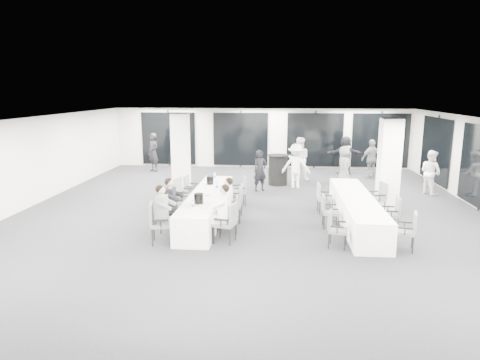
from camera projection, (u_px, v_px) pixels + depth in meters
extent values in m
cube|color=black|center=(250.00, 214.00, 12.78)|extent=(14.00, 16.00, 0.02)
cube|color=white|center=(250.00, 119.00, 12.20)|extent=(14.00, 16.00, 0.02)
cube|color=beige|center=(22.00, 164.00, 13.12)|extent=(0.02, 16.00, 2.80)
cube|color=beige|center=(262.00, 138.00, 20.30)|extent=(14.00, 0.02, 2.80)
cube|color=beige|center=(200.00, 297.00, 4.68)|extent=(14.00, 0.02, 2.80)
cube|color=black|center=(262.00, 139.00, 20.24)|extent=(13.60, 0.06, 2.50)
cube|color=white|center=(181.00, 151.00, 15.86)|extent=(0.60, 0.60, 2.80)
cube|color=white|center=(389.00, 164.00, 13.09)|extent=(0.60, 0.60, 2.80)
cube|color=white|center=(207.00, 206.00, 12.27)|extent=(0.90, 5.00, 0.75)
cube|color=white|center=(356.00, 210.00, 11.84)|extent=(0.90, 5.00, 0.75)
cylinder|color=black|center=(278.00, 170.00, 16.66)|extent=(0.74, 0.74, 1.16)
cylinder|color=black|center=(278.00, 155.00, 16.54)|extent=(0.85, 0.85, 0.02)
cube|color=#585B61|center=(162.00, 224.00, 10.26)|extent=(0.57, 0.59, 0.08)
cube|color=#585B61|center=(151.00, 213.00, 10.18)|extent=(0.16, 0.49, 0.48)
cylinder|color=black|center=(154.00, 232.00, 10.49)|extent=(0.04, 0.04, 0.43)
cylinder|color=black|center=(152.00, 238.00, 10.08)|extent=(0.04, 0.04, 0.43)
cylinder|color=black|center=(171.00, 231.00, 10.54)|extent=(0.04, 0.04, 0.43)
cylinder|color=black|center=(170.00, 237.00, 10.13)|extent=(0.04, 0.04, 0.43)
cube|color=black|center=(162.00, 214.00, 10.48)|extent=(0.36, 0.11, 0.04)
cube|color=black|center=(161.00, 220.00, 9.96)|extent=(0.36, 0.11, 0.04)
cube|color=#585B61|center=(170.00, 216.00, 11.06)|extent=(0.49, 0.51, 0.08)
cube|color=#585B61|center=(162.00, 206.00, 11.06)|extent=(0.11, 0.44, 0.43)
cylinder|color=black|center=(167.00, 222.00, 11.33)|extent=(0.03, 0.03, 0.39)
cylinder|color=black|center=(161.00, 227.00, 10.97)|extent=(0.03, 0.03, 0.39)
cylinder|color=black|center=(180.00, 223.00, 11.25)|extent=(0.03, 0.03, 0.39)
cylinder|color=black|center=(175.00, 228.00, 10.89)|extent=(0.03, 0.03, 0.39)
cube|color=black|center=(173.00, 208.00, 11.26)|extent=(0.32, 0.08, 0.04)
cube|color=black|center=(167.00, 213.00, 10.80)|extent=(0.32, 0.08, 0.04)
cube|color=#585B61|center=(179.00, 204.00, 12.04)|extent=(0.52, 0.54, 0.08)
cube|color=#585B61|center=(171.00, 194.00, 12.02)|extent=(0.09, 0.49, 0.49)
cylinder|color=black|center=(175.00, 211.00, 12.33)|extent=(0.04, 0.04, 0.43)
cylinder|color=black|center=(170.00, 215.00, 11.92)|extent=(0.04, 0.04, 0.43)
cylinder|color=black|center=(189.00, 211.00, 12.27)|extent=(0.04, 0.04, 0.43)
cylinder|color=black|center=(185.00, 216.00, 11.86)|extent=(0.04, 0.04, 0.43)
cube|color=black|center=(182.00, 196.00, 12.26)|extent=(0.36, 0.06, 0.04)
cube|color=black|center=(176.00, 200.00, 11.75)|extent=(0.36, 0.06, 0.04)
cube|color=#585B61|center=(186.00, 197.00, 12.85)|extent=(0.59, 0.60, 0.09)
cube|color=#585B61|center=(178.00, 187.00, 12.85)|extent=(0.15, 0.50, 0.50)
cylinder|color=black|center=(182.00, 203.00, 13.16)|extent=(0.04, 0.04, 0.45)
cylinder|color=black|center=(176.00, 207.00, 12.75)|extent=(0.04, 0.04, 0.45)
cylinder|color=black|center=(195.00, 204.00, 13.05)|extent=(0.04, 0.04, 0.45)
cylinder|color=black|center=(190.00, 208.00, 12.64)|extent=(0.04, 0.04, 0.45)
cube|color=black|center=(189.00, 189.00, 13.06)|extent=(0.37, 0.11, 0.04)
cube|color=black|center=(182.00, 193.00, 12.55)|extent=(0.37, 0.11, 0.04)
cube|color=#585B61|center=(193.00, 190.00, 13.94)|extent=(0.49, 0.50, 0.08)
cube|color=#585B61|center=(186.00, 182.00, 13.92)|extent=(0.10, 0.45, 0.44)
cylinder|color=black|center=(189.00, 196.00, 14.21)|extent=(0.03, 0.03, 0.39)
cylinder|color=black|center=(186.00, 198.00, 13.84)|extent=(0.03, 0.03, 0.39)
cylinder|color=black|center=(200.00, 196.00, 14.13)|extent=(0.03, 0.03, 0.39)
cylinder|color=black|center=(197.00, 199.00, 13.76)|extent=(0.03, 0.03, 0.39)
cube|color=black|center=(195.00, 184.00, 14.13)|extent=(0.33, 0.07, 0.04)
cube|color=black|center=(191.00, 187.00, 13.67)|extent=(0.33, 0.07, 0.04)
cube|color=#585B61|center=(225.00, 224.00, 10.33)|extent=(0.58, 0.59, 0.08)
cube|color=#585B61|center=(233.00, 214.00, 10.20)|extent=(0.17, 0.47, 0.47)
cylinder|color=black|center=(230.00, 237.00, 10.12)|extent=(0.04, 0.04, 0.42)
cylinder|color=black|center=(236.00, 232.00, 10.50)|extent=(0.04, 0.04, 0.42)
cylinder|color=black|center=(214.00, 235.00, 10.25)|extent=(0.04, 0.04, 0.42)
cylinder|color=black|center=(220.00, 230.00, 10.63)|extent=(0.04, 0.04, 0.42)
cube|color=black|center=(221.00, 220.00, 10.05)|extent=(0.35, 0.12, 0.04)
cube|color=black|center=(228.00, 214.00, 10.53)|extent=(0.35, 0.12, 0.04)
cube|color=#585B61|center=(229.00, 215.00, 11.11)|extent=(0.51, 0.53, 0.08)
cube|color=#585B61|center=(237.00, 205.00, 11.06)|extent=(0.11, 0.46, 0.46)
cylinder|color=black|center=(236.00, 226.00, 10.97)|extent=(0.04, 0.04, 0.41)
cylinder|color=black|center=(236.00, 221.00, 11.36)|extent=(0.04, 0.04, 0.41)
cylinder|color=black|center=(221.00, 226.00, 10.96)|extent=(0.04, 0.04, 0.41)
cylinder|color=black|center=(221.00, 222.00, 11.35)|extent=(0.04, 0.04, 0.41)
cube|color=black|center=(228.00, 211.00, 10.83)|extent=(0.34, 0.08, 0.04)
cube|color=black|center=(229.00, 206.00, 11.32)|extent=(0.34, 0.08, 0.04)
cube|color=#585B61|center=(232.00, 206.00, 11.92)|extent=(0.52, 0.54, 0.08)
cube|color=#585B61|center=(240.00, 196.00, 11.87)|extent=(0.11, 0.48, 0.48)
cylinder|color=black|center=(240.00, 217.00, 11.77)|extent=(0.04, 0.04, 0.43)
cylinder|color=black|center=(240.00, 212.00, 12.18)|extent=(0.04, 0.04, 0.43)
cylinder|color=black|center=(225.00, 217.00, 11.77)|extent=(0.04, 0.04, 0.43)
cylinder|color=black|center=(225.00, 212.00, 12.18)|extent=(0.04, 0.04, 0.43)
cube|color=black|center=(232.00, 202.00, 11.63)|extent=(0.35, 0.07, 0.04)
cube|color=black|center=(232.00, 197.00, 12.14)|extent=(0.35, 0.07, 0.04)
cube|color=#585B61|center=(235.00, 200.00, 12.69)|extent=(0.46, 0.48, 0.07)
cube|color=#585B61|center=(242.00, 192.00, 12.64)|extent=(0.09, 0.43, 0.43)
cylinder|color=black|center=(241.00, 210.00, 12.55)|extent=(0.03, 0.03, 0.38)
cylinder|color=black|center=(241.00, 206.00, 12.92)|extent=(0.03, 0.03, 0.38)
cylinder|color=black|center=(228.00, 209.00, 12.56)|extent=(0.03, 0.03, 0.38)
cylinder|color=black|center=(229.00, 206.00, 12.92)|extent=(0.03, 0.03, 0.38)
cube|color=black|center=(235.00, 197.00, 12.43)|extent=(0.32, 0.06, 0.04)
cube|color=black|center=(235.00, 193.00, 12.89)|extent=(0.32, 0.06, 0.04)
cube|color=#585B61|center=(238.00, 192.00, 13.72)|extent=(0.55, 0.56, 0.08)
cube|color=#585B61|center=(245.00, 183.00, 13.70)|extent=(0.17, 0.45, 0.45)
cylinder|color=black|center=(245.00, 200.00, 13.61)|extent=(0.03, 0.03, 0.40)
cylinder|color=black|center=(243.00, 197.00, 13.98)|extent=(0.03, 0.03, 0.40)
cylinder|color=black|center=(233.00, 201.00, 13.55)|extent=(0.03, 0.03, 0.40)
cylinder|color=black|center=(232.00, 198.00, 13.92)|extent=(0.03, 0.03, 0.40)
cube|color=black|center=(240.00, 188.00, 13.45)|extent=(0.33, 0.12, 0.04)
cube|color=black|center=(237.00, 185.00, 13.92)|extent=(0.33, 0.12, 0.04)
cube|color=#585B61|center=(338.00, 230.00, 10.00)|extent=(0.51, 0.52, 0.07)
cube|color=#585B61|center=(330.00, 220.00, 10.02)|extent=(0.15, 0.42, 0.42)
cylinder|color=black|center=(331.00, 236.00, 10.27)|extent=(0.03, 0.03, 0.37)
cylinder|color=black|center=(329.00, 241.00, 9.94)|extent=(0.03, 0.03, 0.37)
cylinder|color=black|center=(346.00, 238.00, 10.16)|extent=(0.03, 0.03, 0.37)
cylinder|color=black|center=(345.00, 243.00, 9.82)|extent=(0.03, 0.03, 0.37)
cube|color=black|center=(339.00, 221.00, 10.18)|extent=(0.31, 0.11, 0.04)
cube|color=black|center=(337.00, 227.00, 9.76)|extent=(0.31, 0.11, 0.04)
cube|color=#585B61|center=(331.00, 212.00, 11.43)|extent=(0.44, 0.46, 0.07)
cube|color=#585B61|center=(323.00, 203.00, 11.40)|extent=(0.06, 0.43, 0.43)
cylinder|color=black|center=(323.00, 218.00, 11.68)|extent=(0.03, 0.03, 0.38)
cylinder|color=black|center=(324.00, 222.00, 11.32)|extent=(0.03, 0.03, 0.38)
cylinder|color=black|center=(337.00, 219.00, 11.64)|extent=(0.03, 0.03, 0.38)
cylinder|color=black|center=(338.00, 223.00, 11.28)|extent=(0.03, 0.03, 0.38)
cube|color=black|center=(330.00, 204.00, 11.63)|extent=(0.32, 0.04, 0.04)
cube|color=black|center=(332.00, 209.00, 11.17)|extent=(0.32, 0.04, 0.04)
cube|color=#585B61|center=(325.00, 199.00, 12.85)|extent=(0.46, 0.48, 0.08)
cube|color=#585B61|center=(319.00, 191.00, 12.80)|extent=(0.08, 0.44, 0.44)
cylinder|color=black|center=(318.00, 205.00, 13.09)|extent=(0.03, 0.03, 0.39)
cylinder|color=black|center=(320.00, 208.00, 12.72)|extent=(0.03, 0.03, 0.39)
cylinder|color=black|center=(330.00, 205.00, 13.07)|extent=(0.03, 0.03, 0.39)
cylinder|color=black|center=(332.00, 208.00, 12.70)|extent=(0.03, 0.03, 0.39)
cube|color=black|center=(324.00, 192.00, 13.05)|extent=(0.32, 0.06, 0.04)
cube|color=black|center=(327.00, 196.00, 12.58)|extent=(0.32, 0.06, 0.04)
cube|color=#585B61|center=(404.00, 232.00, 9.83)|extent=(0.54, 0.56, 0.08)
cube|color=#585B61|center=(415.00, 222.00, 9.71)|extent=(0.17, 0.44, 0.44)
cylinder|color=black|center=(413.00, 245.00, 9.64)|extent=(0.03, 0.03, 0.39)
cylinder|color=black|center=(412.00, 240.00, 9.99)|extent=(0.03, 0.03, 0.39)
cylinder|color=black|center=(395.00, 243.00, 9.77)|extent=(0.03, 0.03, 0.39)
cylinder|color=black|center=(395.00, 238.00, 10.12)|extent=(0.03, 0.03, 0.39)
cube|color=black|center=(405.00, 228.00, 9.58)|extent=(0.33, 0.12, 0.04)
cube|color=black|center=(405.00, 222.00, 10.02)|extent=(0.33, 0.12, 0.04)
cube|color=#585B61|center=(389.00, 215.00, 11.20)|extent=(0.46, 0.48, 0.08)
cube|color=#585B61|center=(398.00, 206.00, 11.12)|extent=(0.08, 0.44, 0.44)
cylinder|color=black|center=(398.00, 226.00, 11.04)|extent=(0.03, 0.03, 0.39)
cylinder|color=black|center=(395.00, 221.00, 11.40)|extent=(0.03, 0.03, 0.39)
cylinder|color=black|center=(382.00, 225.00, 11.09)|extent=(0.03, 0.03, 0.39)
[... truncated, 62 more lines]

